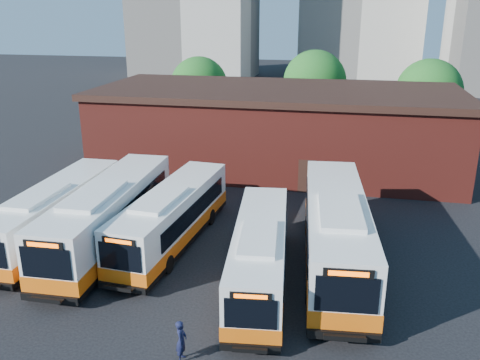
% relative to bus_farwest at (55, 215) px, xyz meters
% --- Properties ---
extents(ground, '(220.00, 220.00, 0.00)m').
position_rel_bus_farwest_xyz_m(ground, '(10.08, -3.37, -1.48)').
color(ground, black).
extents(bus_farwest, '(2.57, 12.02, 3.26)m').
position_rel_bus_farwest_xyz_m(bus_farwest, '(0.00, 0.00, 0.00)').
color(bus_farwest, white).
rests_on(bus_farwest, ground).
extents(bus_west, '(3.07, 13.28, 3.60)m').
position_rel_bus_farwest_xyz_m(bus_west, '(3.27, -0.00, 0.15)').
color(bus_west, white).
rests_on(bus_west, ground).
extents(bus_midwest, '(3.37, 11.99, 3.23)m').
position_rel_bus_farwest_xyz_m(bus_midwest, '(6.54, 0.89, -0.02)').
color(bus_midwest, white).
rests_on(bus_midwest, ground).
extents(bus_mideast, '(3.50, 11.44, 3.07)m').
position_rel_bus_farwest_xyz_m(bus_mideast, '(11.96, -2.39, -0.09)').
color(bus_mideast, white).
rests_on(bus_mideast, ground).
extents(bus_east, '(4.00, 13.94, 3.75)m').
position_rel_bus_farwest_xyz_m(bus_east, '(15.37, 0.17, 0.22)').
color(bus_east, white).
rests_on(bus_east, ground).
extents(transit_worker, '(0.46, 0.64, 1.65)m').
position_rel_bus_farwest_xyz_m(transit_worker, '(10.09, -8.46, -0.66)').
color(transit_worker, black).
rests_on(transit_worker, ground).
extents(depot_building, '(28.60, 12.60, 6.40)m').
position_rel_bus_farwest_xyz_m(depot_building, '(10.08, 16.63, 1.78)').
color(depot_building, maroon).
rests_on(depot_building, ground).
extents(tree_west, '(6.00, 6.00, 7.65)m').
position_rel_bus_farwest_xyz_m(tree_west, '(0.08, 28.63, 3.16)').
color(tree_west, '#382314').
rests_on(tree_west, ground).
extents(tree_mid, '(6.56, 6.56, 8.36)m').
position_rel_bus_farwest_xyz_m(tree_mid, '(12.08, 30.63, 3.60)').
color(tree_mid, '#382314').
rests_on(tree_mid, ground).
extents(tree_east, '(6.24, 6.24, 7.96)m').
position_rel_bus_farwest_xyz_m(tree_east, '(23.08, 27.63, 3.35)').
color(tree_east, '#382314').
rests_on(tree_east, ground).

